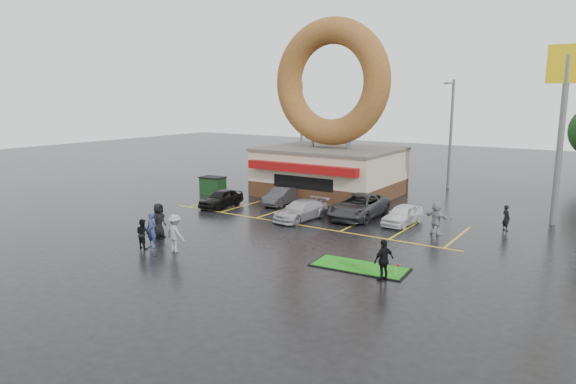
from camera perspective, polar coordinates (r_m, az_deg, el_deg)
The scene contains 19 objects.
ground at distance 28.49m, azimuth -2.82°, elevation -5.02°, with size 120.00×120.00×0.00m, color black.
donut_shop at distance 40.13m, azimuth 4.68°, elevation 6.00°, with size 10.20×8.70×13.50m.
shell_sign at distance 34.24m, azimuth 28.35°, elevation 8.87°, with size 2.20×0.36×10.60m.
streetlight_left at distance 49.63m, azimuth 1.46°, elevation 7.29°, with size 0.40×2.21×9.00m.
streetlight_mid at distance 44.81m, azimuth 17.62°, elevation 6.43°, with size 0.40×2.21×9.00m.
car_black at distance 36.22m, azimuth -7.45°, elevation -0.69°, with size 1.48×3.68×1.25m, color black.
car_dgrey at distance 36.74m, azimuth -0.74°, elevation -0.47°, with size 1.29×3.69×1.22m, color #2E2E31.
car_silver at distance 32.27m, azimuth 1.44°, elevation -2.03°, with size 1.71×4.20×1.22m, color #AFAEB4.
car_grey at distance 33.08m, azimuth 7.88°, elevation -1.57°, with size 2.49×5.39×1.50m, color #2F2F31.
car_white at distance 31.82m, azimuth 12.61°, elevation -2.47°, with size 1.44×3.58×1.22m, color white.
person_blue at distance 27.27m, azimuth -14.92°, elevation -4.12°, with size 0.66×0.43×1.81m, color navy.
person_blackjkt at distance 27.27m, azimuth -15.84°, elevation -4.47°, with size 0.75×0.58×1.53m, color black.
person_hoodie at distance 26.21m, azimuth -12.42°, elevation -4.49°, with size 1.24×0.71×1.92m, color gray.
person_bystander at distance 28.95m, azimuth -14.17°, elevation -3.11°, with size 0.95×0.62×1.94m, color black.
person_cameraman at distance 22.09m, azimuth 10.60°, elevation -7.45°, with size 1.05×0.44×1.79m, color black.
person_walker_near at distance 30.02m, azimuth 16.14°, elevation -2.77°, with size 1.75×0.56×1.89m, color #949396.
person_walker_far at distance 32.15m, azimuth 23.07°, elevation -2.67°, with size 0.55×0.36×1.52m, color black.
dumpster at distance 41.17m, azimuth -8.35°, elevation 0.69°, with size 1.80×1.20×1.30m, color #163A19.
putting_green at distance 23.77m, azimuth 7.96°, elevation -8.24°, with size 4.48×2.19×0.55m.
Camera 1 is at (16.28, -22.08, 7.69)m, focal length 32.00 mm.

